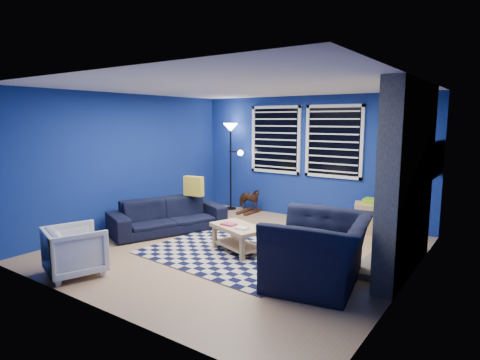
{
  "coord_description": "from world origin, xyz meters",
  "views": [
    {
      "loc": [
        3.54,
        -4.96,
        2.02
      ],
      "look_at": [
        -0.15,
        0.3,
        1.05
      ],
      "focal_mm": 30.0,
      "sensor_mm": 36.0,
      "label": 1
    }
  ],
  "objects_px": {
    "rocking_horse": "(249,199)",
    "tv": "(436,159)",
    "cabinet": "(373,218)",
    "sofa": "(168,216)",
    "armchair_bent": "(75,251)",
    "floor_lamp": "(231,139)",
    "armchair_big": "(319,251)",
    "coffee_table": "(238,233)"
  },
  "relations": [
    {
      "from": "coffee_table",
      "to": "floor_lamp",
      "type": "bearing_deg",
      "value": 128.21
    },
    {
      "from": "armchair_bent",
      "to": "floor_lamp",
      "type": "height_order",
      "value": "floor_lamp"
    },
    {
      "from": "sofa",
      "to": "floor_lamp",
      "type": "height_order",
      "value": "floor_lamp"
    },
    {
      "from": "sofa",
      "to": "armchair_bent",
      "type": "xyz_separation_m",
      "value": [
        0.47,
        -2.17,
        0.03
      ]
    },
    {
      "from": "tv",
      "to": "coffee_table",
      "type": "relative_size",
      "value": 1.01
    },
    {
      "from": "rocking_horse",
      "to": "floor_lamp",
      "type": "relative_size",
      "value": 0.29
    },
    {
      "from": "coffee_table",
      "to": "armchair_big",
      "type": "bearing_deg",
      "value": -15.32
    },
    {
      "from": "coffee_table",
      "to": "floor_lamp",
      "type": "height_order",
      "value": "floor_lamp"
    },
    {
      "from": "armchair_bent",
      "to": "cabinet",
      "type": "relative_size",
      "value": 0.97
    },
    {
      "from": "armchair_big",
      "to": "armchair_bent",
      "type": "height_order",
      "value": "armchair_big"
    },
    {
      "from": "floor_lamp",
      "to": "cabinet",
      "type": "bearing_deg",
      "value": -1.86
    },
    {
      "from": "armchair_bent",
      "to": "floor_lamp",
      "type": "relative_size",
      "value": 0.37
    },
    {
      "from": "rocking_horse",
      "to": "tv",
      "type": "bearing_deg",
      "value": -94.92
    },
    {
      "from": "sofa",
      "to": "cabinet",
      "type": "relative_size",
      "value": 2.77
    },
    {
      "from": "armchair_big",
      "to": "tv",
      "type": "bearing_deg",
      "value": 151.35
    },
    {
      "from": "tv",
      "to": "armchair_bent",
      "type": "bearing_deg",
      "value": -131.27
    },
    {
      "from": "rocking_horse",
      "to": "floor_lamp",
      "type": "distance_m",
      "value": 1.39
    },
    {
      "from": "tv",
      "to": "rocking_horse",
      "type": "distance_m",
      "value": 3.83
    },
    {
      "from": "rocking_horse",
      "to": "cabinet",
      "type": "relative_size",
      "value": 0.76
    },
    {
      "from": "sofa",
      "to": "cabinet",
      "type": "distance_m",
      "value": 3.69
    },
    {
      "from": "floor_lamp",
      "to": "armchair_bent",
      "type": "bearing_deg",
      "value": -81.71
    },
    {
      "from": "rocking_horse",
      "to": "cabinet",
      "type": "bearing_deg",
      "value": -92.83
    },
    {
      "from": "armchair_bent",
      "to": "rocking_horse",
      "type": "xyz_separation_m",
      "value": [
        -0.09,
        4.23,
        -0.02
      ]
    },
    {
      "from": "floor_lamp",
      "to": "armchair_big",
      "type": "bearing_deg",
      "value": -39.51
    },
    {
      "from": "tv",
      "to": "coffee_table",
      "type": "xyz_separation_m",
      "value": [
        -2.34,
        -2.12,
        -1.1
      ]
    },
    {
      "from": "tv",
      "to": "sofa",
      "type": "relative_size",
      "value": 0.49
    },
    {
      "from": "sofa",
      "to": "tv",
      "type": "bearing_deg",
      "value": -41.86
    },
    {
      "from": "rocking_horse",
      "to": "armchair_bent",
      "type": "bearing_deg",
      "value": 178.91
    },
    {
      "from": "sofa",
      "to": "rocking_horse",
      "type": "relative_size",
      "value": 3.63
    },
    {
      "from": "sofa",
      "to": "armchair_big",
      "type": "distance_m",
      "value": 3.28
    },
    {
      "from": "armchair_big",
      "to": "rocking_horse",
      "type": "distance_m",
      "value": 3.92
    },
    {
      "from": "armchair_big",
      "to": "rocking_horse",
      "type": "xyz_separation_m",
      "value": [
        -2.84,
        2.7,
        -0.12
      ]
    },
    {
      "from": "rocking_horse",
      "to": "sofa",
      "type": "bearing_deg",
      "value": 167.25
    },
    {
      "from": "tv",
      "to": "rocking_horse",
      "type": "relative_size",
      "value": 1.78
    },
    {
      "from": "coffee_table",
      "to": "cabinet",
      "type": "height_order",
      "value": "cabinet"
    },
    {
      "from": "armchair_big",
      "to": "floor_lamp",
      "type": "bearing_deg",
      "value": -139.98
    },
    {
      "from": "sofa",
      "to": "armchair_big",
      "type": "xyz_separation_m",
      "value": [
        3.22,
        -0.63,
        0.13
      ]
    },
    {
      "from": "sofa",
      "to": "armchair_bent",
      "type": "bearing_deg",
      "value": -144.74
    },
    {
      "from": "tv",
      "to": "armchair_bent",
      "type": "relative_size",
      "value": 1.4
    },
    {
      "from": "sofa",
      "to": "floor_lamp",
      "type": "relative_size",
      "value": 1.05
    },
    {
      "from": "rocking_horse",
      "to": "coffee_table",
      "type": "relative_size",
      "value": 0.57
    },
    {
      "from": "floor_lamp",
      "to": "coffee_table",
      "type": "bearing_deg",
      "value": -51.79
    }
  ]
}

